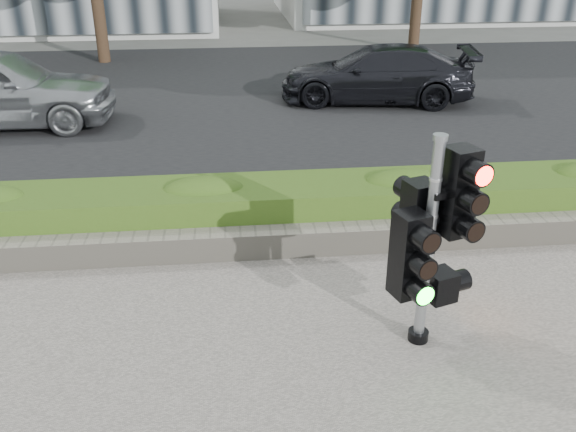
{
  "coord_description": "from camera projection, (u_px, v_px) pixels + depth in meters",
  "views": [
    {
      "loc": [
        -0.86,
        -4.89,
        3.82
      ],
      "look_at": [
        -0.29,
        0.6,
        1.18
      ],
      "focal_mm": 38.0,
      "sensor_mm": 36.0,
      "label": 1
    }
  ],
  "objects": [
    {
      "name": "stone_wall",
      "position": [
        300.0,
        240.0,
        7.73
      ],
      "size": [
        12.0,
        0.32,
        0.34
      ],
      "primitive_type": "cube",
      "color": "gray",
      "rests_on": "sidewalk"
    },
    {
      "name": "car_dark",
      "position": [
        377.0,
        74.0,
        14.25
      ],
      "size": [
        4.71,
        2.55,
        1.3
      ],
      "primitive_type": "imported",
      "rotation": [
        0.0,
        0.0,
        -1.74
      ],
      "color": "black",
      "rests_on": "road"
    },
    {
      "name": "ground",
      "position": [
        322.0,
        346.0,
        6.12
      ],
      "size": [
        120.0,
        120.0,
        0.0
      ],
      "primitive_type": "plane",
      "color": "#51514C",
      "rests_on": "ground"
    },
    {
      "name": "traffic_signal",
      "position": [
        430.0,
        232.0,
        5.69
      ],
      "size": [
        0.79,
        0.67,
        2.16
      ],
      "rotation": [
        0.0,
        0.0,
        0.31
      ],
      "color": "black",
      "rests_on": "sidewalk"
    },
    {
      "name": "hedge",
      "position": [
        294.0,
        207.0,
        8.24
      ],
      "size": [
        12.0,
        1.0,
        0.68
      ],
      "primitive_type": "cube",
      "color": "olive",
      "rests_on": "sidewalk"
    },
    {
      "name": "curb",
      "position": [
        289.0,
        209.0,
        8.92
      ],
      "size": [
        60.0,
        0.25,
        0.12
      ],
      "primitive_type": "cube",
      "color": "gray",
      "rests_on": "ground"
    },
    {
      "name": "road",
      "position": [
        260.0,
        95.0,
        15.08
      ],
      "size": [
        60.0,
        13.0,
        0.02
      ],
      "primitive_type": "cube",
      "color": "black",
      "rests_on": "ground"
    }
  ]
}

